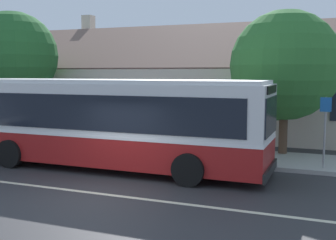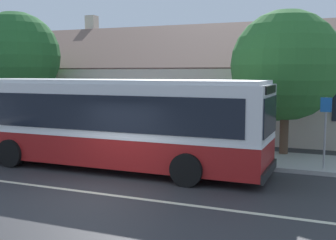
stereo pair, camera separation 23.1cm
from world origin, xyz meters
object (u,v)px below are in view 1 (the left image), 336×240
Objects in this scene: transit_bus at (105,121)px; street_tree_secondary at (13,56)px; bus_stop_sign at (325,124)px; street_tree_primary at (282,70)px.

street_tree_secondary is (-7.79, 4.31, 2.50)m from transit_bus.
transit_bus reaches higher than bus_stop_sign.
street_tree_primary is (5.46, 4.35, 1.77)m from transit_bus.
street_tree_primary is 3.37m from bus_stop_sign.
street_tree_primary reaches higher than transit_bus.
transit_bus is 9.24m from street_tree_secondary.
transit_bus is at bearing -141.49° from street_tree_primary.
transit_bus is 4.80× the size of bus_stop_sign.
street_tree_secondary is 2.68× the size of bus_stop_sign.
transit_bus is at bearing -163.79° from bus_stop_sign.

